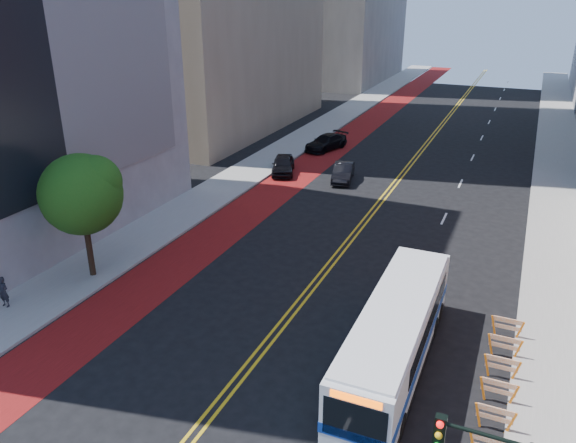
# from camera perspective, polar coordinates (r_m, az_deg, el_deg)

# --- Properties ---
(ground) EXTENTS (160.00, 160.00, 0.00)m
(ground) POSITION_cam_1_polar(r_m,az_deg,el_deg) (22.44, -6.99, -17.84)
(ground) COLOR black
(ground) RESTS_ON ground
(sidewalk_left) EXTENTS (4.00, 140.00, 0.15)m
(sidewalk_left) POSITION_cam_1_polar(r_m,az_deg,el_deg) (51.29, -1.81, 6.39)
(sidewalk_left) COLOR gray
(sidewalk_left) RESTS_ON ground
(sidewalk_right) EXTENTS (4.00, 140.00, 0.15)m
(sidewalk_right) POSITION_cam_1_polar(r_m,az_deg,el_deg) (46.82, 25.84, 2.44)
(sidewalk_right) COLOR gray
(sidewalk_right) RESTS_ON ground
(bus_lane_paint) EXTENTS (3.60, 140.00, 0.01)m
(bus_lane_paint) POSITION_cam_1_polar(r_m,az_deg,el_deg) (49.83, 2.27, 5.80)
(bus_lane_paint) COLOR #5E0E0D
(bus_lane_paint) RESTS_ON ground
(center_line_inner) EXTENTS (0.14, 140.00, 0.01)m
(center_line_inner) POSITION_cam_1_polar(r_m,az_deg,el_deg) (47.68, 11.19, 4.58)
(center_line_inner) COLOR gold
(center_line_inner) RESTS_ON ground
(center_line_outer) EXTENTS (0.14, 140.00, 0.01)m
(center_line_outer) POSITION_cam_1_polar(r_m,az_deg,el_deg) (47.61, 11.61, 4.52)
(center_line_outer) COLOR gold
(center_line_outer) RESTS_ON ground
(lane_dashes) EXTENTS (0.14, 98.20, 0.01)m
(lane_dashes) POSITION_cam_1_polar(r_m,az_deg,el_deg) (54.59, 18.24, 6.19)
(lane_dashes) COLOR silver
(lane_dashes) RESTS_ON ground
(construction_barriers) EXTENTS (1.42, 10.91, 1.00)m
(construction_barriers) POSITION_cam_1_polar(r_m,az_deg,el_deg) (22.62, 20.45, -16.75)
(construction_barriers) COLOR orange
(construction_barriers) RESTS_ON ground
(street_tree) EXTENTS (4.20, 4.20, 6.70)m
(street_tree) POSITION_cam_1_polar(r_m,az_deg,el_deg) (30.45, -20.18, 2.90)
(street_tree) COLOR black
(street_tree) RESTS_ON sidewalk_left
(transit_bus) EXTENTS (2.49, 11.12, 3.05)m
(transit_bus) POSITION_cam_1_polar(r_m,az_deg,el_deg) (23.42, 10.87, -11.26)
(transit_bus) COLOR silver
(transit_bus) RESTS_ON ground
(car_a) EXTENTS (3.20, 4.75, 1.50)m
(car_a) POSITION_cam_1_polar(r_m,az_deg,el_deg) (47.24, -0.50, 5.81)
(car_a) COLOR black
(car_a) RESTS_ON ground
(car_b) EXTENTS (2.34, 4.48, 1.40)m
(car_b) POSITION_cam_1_polar(r_m,az_deg,el_deg) (45.62, 5.62, 5.01)
(car_b) COLOR black
(car_b) RESTS_ON ground
(car_c) EXTENTS (3.45, 5.35, 1.44)m
(car_c) POSITION_cam_1_polar(r_m,az_deg,el_deg) (54.47, 3.89, 8.03)
(car_c) COLOR black
(car_c) RESTS_ON ground
(pedestrian) EXTENTS (0.59, 0.40, 1.56)m
(pedestrian) POSITION_cam_1_polar(r_m,az_deg,el_deg) (30.53, -26.94, -6.40)
(pedestrian) COLOR black
(pedestrian) RESTS_ON sidewalk_left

